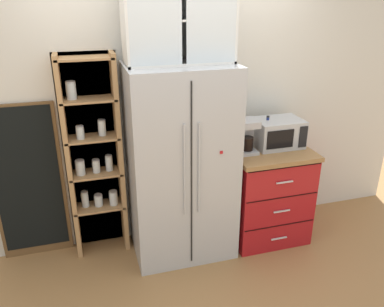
{
  "coord_description": "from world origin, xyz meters",
  "views": [
    {
      "loc": [
        -0.8,
        -3.0,
        2.28
      ],
      "look_at": [
        0.1,
        0.03,
        0.96
      ],
      "focal_mm": 36.66,
      "sensor_mm": 36.0,
      "label": 1
    }
  ],
  "objects_px": {
    "bottle_cobalt": "(267,133)",
    "bottle_clear": "(271,139)",
    "refrigerator": "(181,164)",
    "microwave": "(278,133)",
    "chalkboard_menu": "(28,183)",
    "coffee_maker": "(246,135)",
    "mug_charcoal": "(266,141)"
  },
  "relations": [
    {
      "from": "bottle_cobalt",
      "to": "bottle_clear",
      "type": "height_order",
      "value": "bottle_cobalt"
    },
    {
      "from": "refrigerator",
      "to": "microwave",
      "type": "distance_m",
      "value": 0.97
    },
    {
      "from": "microwave",
      "to": "bottle_clear",
      "type": "distance_m",
      "value": 0.13
    },
    {
      "from": "chalkboard_menu",
      "to": "bottle_clear",
      "type": "bearing_deg",
      "value": -8.46
    },
    {
      "from": "microwave",
      "to": "coffee_maker",
      "type": "xyz_separation_m",
      "value": [
        -0.34,
        -0.04,
        0.03
      ]
    },
    {
      "from": "refrigerator",
      "to": "chalkboard_menu",
      "type": "relative_size",
      "value": 1.21
    },
    {
      "from": "bottle_cobalt",
      "to": "bottle_clear",
      "type": "xyz_separation_m",
      "value": [
        0.0,
        -0.09,
        -0.03
      ]
    },
    {
      "from": "refrigerator",
      "to": "chalkboard_menu",
      "type": "bearing_deg",
      "value": 167.14
    },
    {
      "from": "refrigerator",
      "to": "coffee_maker",
      "type": "height_order",
      "value": "refrigerator"
    },
    {
      "from": "coffee_maker",
      "to": "bottle_clear",
      "type": "xyz_separation_m",
      "value": [
        0.24,
        -0.03,
        -0.05
      ]
    },
    {
      "from": "microwave",
      "to": "bottle_cobalt",
      "type": "relative_size",
      "value": 1.48
    },
    {
      "from": "microwave",
      "to": "bottle_cobalt",
      "type": "bearing_deg",
      "value": 169.81
    },
    {
      "from": "refrigerator",
      "to": "coffee_maker",
      "type": "xyz_separation_m",
      "value": [
        0.61,
        0.01,
        0.2
      ]
    },
    {
      "from": "chalkboard_menu",
      "to": "microwave",
      "type": "bearing_deg",
      "value": -6.33
    },
    {
      "from": "refrigerator",
      "to": "bottle_cobalt",
      "type": "distance_m",
      "value": 0.87
    },
    {
      "from": "bottle_cobalt",
      "to": "microwave",
      "type": "bearing_deg",
      "value": -10.19
    },
    {
      "from": "coffee_maker",
      "to": "chalkboard_menu",
      "type": "xyz_separation_m",
      "value": [
        -1.91,
        0.29,
        -0.35
      ]
    },
    {
      "from": "coffee_maker",
      "to": "mug_charcoal",
      "type": "xyz_separation_m",
      "value": [
        0.24,
        0.07,
        -0.11
      ]
    },
    {
      "from": "coffee_maker",
      "to": "mug_charcoal",
      "type": "bearing_deg",
      "value": 16.59
    },
    {
      "from": "mug_charcoal",
      "to": "bottle_cobalt",
      "type": "bearing_deg",
      "value": -98.93
    },
    {
      "from": "coffee_maker",
      "to": "refrigerator",
      "type": "bearing_deg",
      "value": -179.5
    },
    {
      "from": "mug_charcoal",
      "to": "bottle_cobalt",
      "type": "relative_size",
      "value": 0.4
    },
    {
      "from": "coffee_maker",
      "to": "bottle_clear",
      "type": "bearing_deg",
      "value": -6.53
    },
    {
      "from": "microwave",
      "to": "bottle_cobalt",
      "type": "xyz_separation_m",
      "value": [
        -0.1,
        0.02,
        0.0
      ]
    },
    {
      "from": "refrigerator",
      "to": "bottle_cobalt",
      "type": "height_order",
      "value": "refrigerator"
    },
    {
      "from": "refrigerator",
      "to": "bottle_cobalt",
      "type": "xyz_separation_m",
      "value": [
        0.85,
        0.07,
        0.18
      ]
    },
    {
      "from": "microwave",
      "to": "bottle_clear",
      "type": "height_order",
      "value": "microwave"
    },
    {
      "from": "chalkboard_menu",
      "to": "bottle_cobalt",
      "type": "bearing_deg",
      "value": -6.14
    },
    {
      "from": "microwave",
      "to": "coffee_maker",
      "type": "relative_size",
      "value": 1.42
    },
    {
      "from": "microwave",
      "to": "chalkboard_menu",
      "type": "height_order",
      "value": "chalkboard_menu"
    },
    {
      "from": "bottle_cobalt",
      "to": "chalkboard_menu",
      "type": "bearing_deg",
      "value": 173.86
    },
    {
      "from": "mug_charcoal",
      "to": "chalkboard_menu",
      "type": "distance_m",
      "value": 2.17
    }
  ]
}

